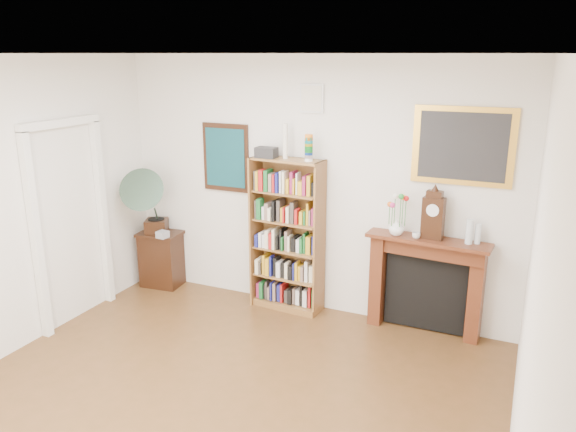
% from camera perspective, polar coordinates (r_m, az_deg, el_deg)
% --- Properties ---
extents(room, '(4.51, 5.01, 2.81)m').
position_cam_1_polar(room, '(4.00, -11.00, -4.64)').
color(room, '#503518').
rests_on(room, ground).
extents(door_casing, '(0.08, 1.02, 2.17)m').
position_cam_1_polar(door_casing, '(6.29, -21.33, 0.92)').
color(door_casing, white).
rests_on(door_casing, left_wall).
extents(teal_poster, '(0.58, 0.04, 0.78)m').
position_cam_1_polar(teal_poster, '(6.50, -6.33, 5.91)').
color(teal_poster, black).
rests_on(teal_poster, back_wall).
extents(small_picture, '(0.26, 0.04, 0.30)m').
position_cam_1_polar(small_picture, '(5.95, 2.43, 11.86)').
color(small_picture, white).
rests_on(small_picture, back_wall).
extents(gilt_painting, '(0.95, 0.04, 0.75)m').
position_cam_1_polar(gilt_painting, '(5.62, 17.34, 6.77)').
color(gilt_painting, gold).
rests_on(gilt_painting, back_wall).
extents(bookshelf, '(0.81, 0.34, 1.98)m').
position_cam_1_polar(bookshelf, '(6.17, -0.12, -1.14)').
color(bookshelf, brown).
rests_on(bookshelf, floor).
extents(side_cabinet, '(0.54, 0.42, 0.69)m').
position_cam_1_polar(side_cabinet, '(7.16, -12.73, -4.27)').
color(side_cabinet, black).
rests_on(side_cabinet, floor).
extents(fireplace, '(1.24, 0.37, 1.03)m').
position_cam_1_polar(fireplace, '(5.94, 13.85, -6.03)').
color(fireplace, '#482010').
rests_on(fireplace, floor).
extents(gramophone, '(0.73, 0.79, 0.84)m').
position_cam_1_polar(gramophone, '(6.85, -14.13, 1.88)').
color(gramophone, black).
rests_on(gramophone, side_cabinet).
extents(cd_stack, '(0.13, 0.13, 0.08)m').
position_cam_1_polar(cd_stack, '(6.83, -12.62, -1.85)').
color(cd_stack, silver).
rests_on(cd_stack, side_cabinet).
extents(mantel_clock, '(0.22, 0.14, 0.49)m').
position_cam_1_polar(mantel_clock, '(5.68, 14.54, 0.02)').
color(mantel_clock, black).
rests_on(mantel_clock, fireplace).
extents(flower_vase, '(0.16, 0.16, 0.16)m').
position_cam_1_polar(flower_vase, '(5.76, 10.97, -1.14)').
color(flower_vase, white).
rests_on(flower_vase, fireplace).
extents(teacup, '(0.11, 0.11, 0.06)m').
position_cam_1_polar(teacup, '(5.70, 12.89, -1.93)').
color(teacup, silver).
rests_on(teacup, fireplace).
extents(bottle_left, '(0.07, 0.07, 0.24)m').
position_cam_1_polar(bottle_left, '(5.66, 17.95, -1.54)').
color(bottle_left, silver).
rests_on(bottle_left, fireplace).
extents(bottle_right, '(0.06, 0.06, 0.20)m').
position_cam_1_polar(bottle_right, '(5.69, 18.73, -1.71)').
color(bottle_right, silver).
rests_on(bottle_right, fireplace).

